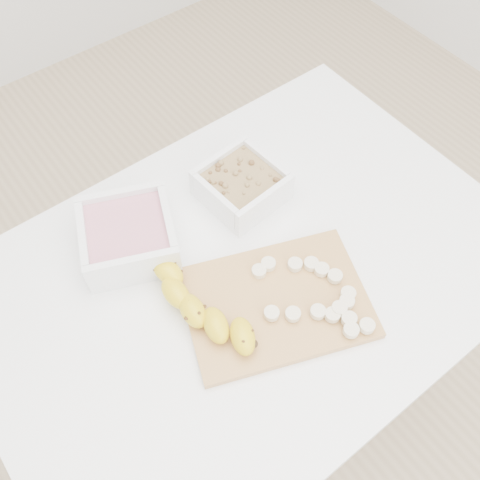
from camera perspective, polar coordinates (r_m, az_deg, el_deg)
ground at (r=1.68m, az=0.65°, el=-16.20°), size 3.50×3.50×0.00m
table at (r=1.07m, az=0.98°, el=-5.69°), size 1.00×0.70×0.75m
bowl_yogurt at (r=1.00m, az=-11.82°, el=0.48°), size 0.22×0.22×0.08m
bowl_granola at (r=1.05m, az=0.17°, el=5.89°), size 0.16×0.16×0.07m
cutting_board at (r=0.95m, az=3.86°, el=-6.68°), size 0.37×0.32×0.01m
banana at (r=0.91m, az=-3.98°, el=-7.23°), size 0.07×0.24×0.04m
banana_slices at (r=0.94m, az=8.39°, el=-5.91°), size 0.16×0.22×0.02m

